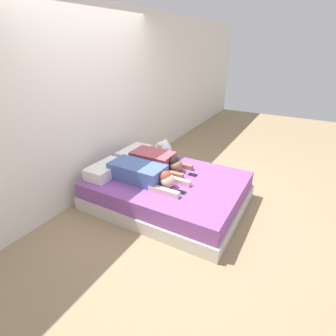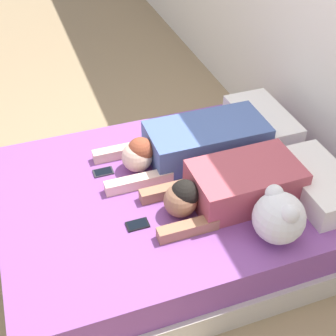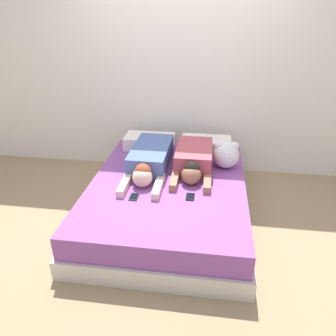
# 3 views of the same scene
# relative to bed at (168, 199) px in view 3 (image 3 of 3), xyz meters

# --- Properties ---
(ground_plane) EXTENTS (12.00, 12.00, 0.00)m
(ground_plane) POSITION_rel_bed_xyz_m (0.00, 0.00, -0.20)
(ground_plane) COLOR #9E8460
(wall_back) EXTENTS (12.00, 0.06, 2.60)m
(wall_back) POSITION_rel_bed_xyz_m (0.00, 1.18, 1.10)
(wall_back) COLOR white
(wall_back) RESTS_ON ground_plane
(bed) EXTENTS (1.57, 2.06, 0.40)m
(bed) POSITION_rel_bed_xyz_m (0.00, 0.00, 0.00)
(bed) COLOR beige
(bed) RESTS_ON ground_plane
(pillow_head_left) EXTENTS (0.58, 0.32, 0.16)m
(pillow_head_left) POSITION_rel_bed_xyz_m (-0.34, 0.81, 0.28)
(pillow_head_left) COLOR white
(pillow_head_left) RESTS_ON bed
(pillow_head_right) EXTENTS (0.58, 0.32, 0.16)m
(pillow_head_right) POSITION_rel_bed_xyz_m (0.34, 0.81, 0.28)
(pillow_head_right) COLOR white
(pillow_head_right) RESTS_ON bed
(person_left) EXTENTS (0.39, 1.10, 0.22)m
(person_left) POSITION_rel_bed_xyz_m (-0.23, 0.25, 0.31)
(person_left) COLOR #4C66A5
(person_left) RESTS_ON bed
(person_right) EXTENTS (0.39, 0.89, 0.22)m
(person_right) POSITION_rel_bed_xyz_m (0.23, 0.30, 0.31)
(person_right) COLOR #B24C59
(person_right) RESTS_ON bed
(cell_phone_left) EXTENTS (0.08, 0.12, 0.01)m
(cell_phone_left) POSITION_rel_bed_xyz_m (-0.26, -0.34, 0.21)
(cell_phone_left) COLOR #2D2D33
(cell_phone_left) RESTS_ON bed
(cell_phone_right) EXTENTS (0.08, 0.12, 0.01)m
(cell_phone_right) POSITION_rel_bed_xyz_m (0.24, -0.26, 0.21)
(cell_phone_right) COLOR black
(cell_phone_right) RESTS_ON bed
(plush_toy) EXTENTS (0.28, 0.28, 0.29)m
(plush_toy) POSITION_rel_bed_xyz_m (0.56, 0.41, 0.35)
(plush_toy) COLOR white
(plush_toy) RESTS_ON bed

